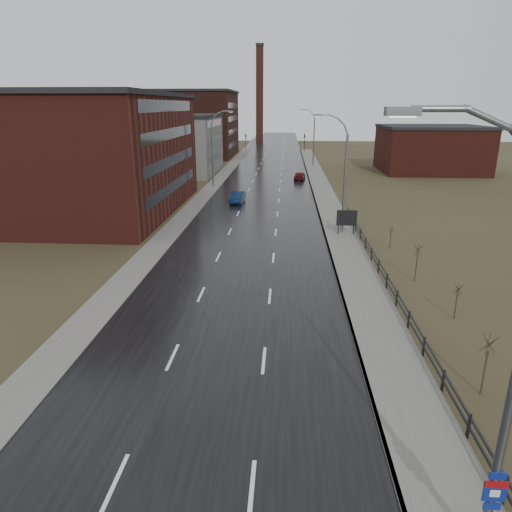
# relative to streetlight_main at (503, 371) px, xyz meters

# --- Properties ---
(road) EXTENTS (14.00, 300.00, 0.06)m
(road) POSITION_rel_streetlight_main_xyz_m (-8.47, 58.00, -6.03)
(road) COLOR black
(road) RESTS_ON ground
(sidewalk_right) EXTENTS (3.20, 180.00, 0.18)m
(sidewalk_right) POSITION_rel_streetlight_main_xyz_m (0.13, 33.00, -5.97)
(sidewalk_right) COLOR #595651
(sidewalk_right) RESTS_ON ground
(curb_right) EXTENTS (0.16, 180.00, 0.18)m
(curb_right) POSITION_rel_streetlight_main_xyz_m (-1.39, 33.00, -5.97)
(curb_right) COLOR slate
(curb_right) RESTS_ON ground
(sidewalk_left) EXTENTS (2.40, 260.00, 0.12)m
(sidewalk_left) POSITION_rel_streetlight_main_xyz_m (-16.67, 58.00, -6.00)
(sidewalk_left) COLOR #595651
(sidewalk_left) RESTS_ON ground
(warehouse_near) EXTENTS (22.44, 28.56, 13.50)m
(warehouse_near) POSITION_rel_streetlight_main_xyz_m (-29.46, 43.00, 0.70)
(warehouse_near) COLOR #471914
(warehouse_near) RESTS_ON ground
(warehouse_mid) EXTENTS (16.32, 20.40, 10.50)m
(warehouse_mid) POSITION_rel_streetlight_main_xyz_m (-26.46, 76.00, -0.80)
(warehouse_mid) COLOR slate
(warehouse_mid) RESTS_ON ground
(warehouse_far) EXTENTS (26.52, 24.48, 15.50)m
(warehouse_far) POSITION_rel_streetlight_main_xyz_m (-31.47, 106.00, 1.70)
(warehouse_far) COLOR #331611
(warehouse_far) RESTS_ON ground
(building_right) EXTENTS (18.36, 16.32, 8.50)m
(building_right) POSITION_rel_streetlight_main_xyz_m (21.83, 80.00, -1.80)
(building_right) COLOR #471914
(building_right) RESTS_ON ground
(smokestack) EXTENTS (2.70, 2.70, 30.70)m
(smokestack) POSITION_rel_streetlight_main_xyz_m (-14.47, 148.00, 9.44)
(smokestack) COLOR #331611
(smokestack) RESTS_ON ground
(streetlight_main) EXTENTS (3.91, 0.29, 12.11)m
(streetlight_main) POSITION_rel_streetlight_main_xyz_m (0.00, 0.00, 0.00)
(streetlight_main) COLOR slate
(streetlight_main) RESTS_ON ground
(streetlight_right_mid) EXTENTS (3.36, 0.28, 11.35)m
(streetlight_right_mid) POSITION_rel_streetlight_main_xyz_m (0.03, 34.00, -0.22)
(streetlight_right_mid) COLOR slate
(streetlight_right_mid) RESTS_ON ground
(streetlight_left) EXTENTS (3.36, 0.28, 11.35)m
(streetlight_left) POSITION_rel_streetlight_main_xyz_m (-16.17, 60.00, -0.22)
(streetlight_left) COLOR slate
(streetlight_left) RESTS_ON ground
(streetlight_right_far) EXTENTS (3.36, 0.28, 11.35)m
(streetlight_right_far) POSITION_rel_streetlight_main_xyz_m (0.03, 88.00, -0.22)
(streetlight_right_far) COLOR slate
(streetlight_right_far) RESTS_ON ground
(guardrail) EXTENTS (0.10, 53.05, 1.10)m
(guardrail) POSITION_rel_streetlight_main_xyz_m (1.83, 16.32, -5.35)
(guardrail) COLOR black
(guardrail) RESTS_ON ground
(shrub_c) EXTENTS (0.67, 0.71, 2.87)m
(shrub_c) POSITION_rel_streetlight_main_xyz_m (3.49, 7.95, -4.53)
(shrub_c) COLOR #382D23
(shrub_c) RESTS_ON ground
(shrub_d) EXTENTS (0.52, 0.55, 2.20)m
(shrub_d) POSITION_rel_streetlight_main_xyz_m (4.90, 15.52, -4.89)
(shrub_d) COLOR #382D23
(shrub_d) RESTS_ON ground
(shrub_e) EXTENTS (0.65, 0.68, 2.76)m
(shrub_e) POSITION_rel_streetlight_main_xyz_m (4.17, 21.59, -4.59)
(shrub_e) COLOR #382D23
(shrub_e) RESTS_ON ground
(shrub_f) EXTENTS (0.47, 0.50, 1.97)m
(shrub_f) POSITION_rel_streetlight_main_xyz_m (4.05, 29.50, -5.01)
(shrub_f) COLOR #382D23
(shrub_f) RESTS_ON ground
(billboard) EXTENTS (1.94, 0.17, 2.57)m
(billboard) POSITION_rel_streetlight_main_xyz_m (0.63, 33.30, -4.34)
(billboard) COLOR black
(billboard) RESTS_ON ground
(traffic_light_left) EXTENTS (0.58, 2.73, 5.30)m
(traffic_light_left) POSITION_rel_streetlight_main_xyz_m (-16.47, 118.00, -1.46)
(traffic_light_left) COLOR black
(traffic_light_left) RESTS_ON ground
(traffic_light_right) EXTENTS (0.58, 2.73, 5.30)m
(traffic_light_right) POSITION_rel_streetlight_main_xyz_m (-0.47, 118.00, -1.46)
(traffic_light_right) COLOR black
(traffic_light_right) RESTS_ON ground
(car_near) EXTENTS (1.76, 4.46, 1.45)m
(car_near) POSITION_rel_streetlight_main_xyz_m (-11.46, 48.14, -5.34)
(car_near) COLOR #0C1D3D
(car_near) RESTS_ON ground
(car_far) EXTENTS (2.19, 4.36, 1.43)m
(car_far) POSITION_rel_streetlight_main_xyz_m (-2.97, 67.85, -5.35)
(car_far) COLOR #550E17
(car_far) RESTS_ON ground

